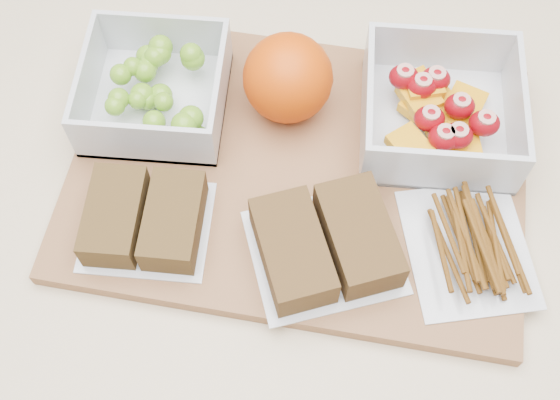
% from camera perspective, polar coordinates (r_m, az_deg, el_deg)
% --- Properties ---
extents(counter, '(1.20, 0.90, 0.90)m').
position_cam_1_polar(counter, '(1.07, -0.67, -11.22)').
color(counter, beige).
rests_on(counter, ground).
extents(cutting_board, '(0.45, 0.34, 0.02)m').
position_cam_1_polar(cutting_board, '(0.66, 1.46, 2.38)').
color(cutting_board, '#8F5F3B').
rests_on(cutting_board, counter).
extents(grape_container, '(0.13, 0.13, 0.06)m').
position_cam_1_polar(grape_container, '(0.69, -9.99, 8.93)').
color(grape_container, silver).
rests_on(grape_container, cutting_board).
extents(fruit_container, '(0.14, 0.14, 0.06)m').
position_cam_1_polar(fruit_container, '(0.68, 12.79, 6.96)').
color(fruit_container, silver).
rests_on(fruit_container, cutting_board).
extents(orange, '(0.08, 0.08, 0.08)m').
position_cam_1_polar(orange, '(0.66, 0.64, 9.88)').
color(orange, '#E04905').
rests_on(orange, cutting_board).
extents(sandwich_bag_left, '(0.11, 0.10, 0.03)m').
position_cam_1_polar(sandwich_bag_left, '(0.62, -10.96, -1.52)').
color(sandwich_bag_left, silver).
rests_on(sandwich_bag_left, cutting_board).
extents(sandwich_bag_center, '(0.15, 0.15, 0.04)m').
position_cam_1_polar(sandwich_bag_center, '(0.60, 3.73, -3.56)').
color(sandwich_bag_center, silver).
rests_on(sandwich_bag_center, cutting_board).
extents(pretzel_bag, '(0.13, 0.15, 0.03)m').
position_cam_1_polar(pretzel_bag, '(0.63, 15.25, -3.35)').
color(pretzel_bag, silver).
rests_on(pretzel_bag, cutting_board).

